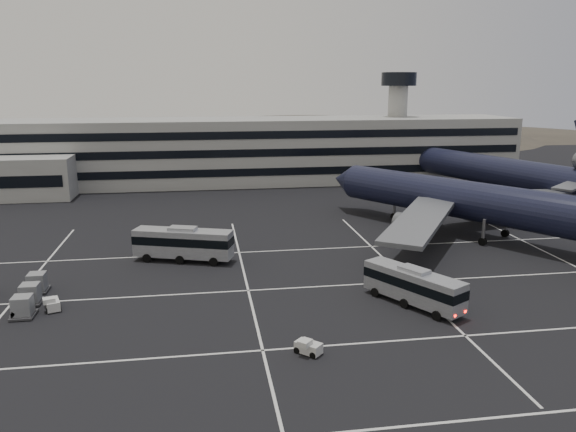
# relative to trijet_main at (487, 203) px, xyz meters

# --- Properties ---
(ground) EXTENTS (260.00, 260.00, 0.00)m
(ground) POSITION_rel_trijet_main_xyz_m (-29.05, -19.14, -5.25)
(ground) COLOR black
(ground) RESTS_ON ground
(lane_markings) EXTENTS (90.00, 55.62, 0.01)m
(lane_markings) POSITION_rel_trijet_main_xyz_m (-28.10, -18.42, -5.24)
(lane_markings) COLOR silver
(lane_markings) RESTS_ON ground
(terminal) EXTENTS (125.00, 26.00, 24.00)m
(terminal) POSITION_rel_trijet_main_xyz_m (-32.00, 52.00, 1.68)
(terminal) COLOR gray
(terminal) RESTS_ON ground
(hills) EXTENTS (352.00, 180.00, 44.00)m
(hills) POSITION_rel_trijet_main_xyz_m (-11.06, 150.86, -17.32)
(hills) COLOR #38332B
(hills) RESTS_ON ground
(trijet_main) EXTENTS (40.61, 50.76, 18.08)m
(trijet_main) POSITION_rel_trijet_main_xyz_m (0.00, 0.00, 0.00)
(trijet_main) COLOR black
(trijet_main) RESTS_ON ground
(trijet_far) EXTENTS (27.47, 55.90, 18.08)m
(trijet_far) POSITION_rel_trijet_main_xyz_m (15.60, 29.29, 0.18)
(trijet_far) COLOR black
(trijet_far) RESTS_ON ground
(bus_near) EXTENTS (7.81, 10.88, 3.92)m
(bus_near) POSITION_rel_trijet_main_xyz_m (-19.10, -21.68, -3.11)
(bus_near) COLOR gray
(bus_near) RESTS_ON ground
(bus_far) EXTENTS (12.62, 6.72, 4.37)m
(bus_far) POSITION_rel_trijet_main_xyz_m (-42.13, -3.54, -2.86)
(bus_far) COLOR gray
(bus_far) RESTS_ON ground
(tug_a) EXTENTS (1.99, 2.49, 1.41)m
(tug_a) POSITION_rel_trijet_main_xyz_m (-54.48, -17.41, -4.63)
(tug_a) COLOR silver
(tug_a) RESTS_ON ground
(tug_b) EXTENTS (2.42, 2.38, 1.37)m
(tug_b) POSITION_rel_trijet_main_xyz_m (-31.32, -30.29, -4.64)
(tug_b) COLOR silver
(tug_b) RESTS_ON ground
(uld_cluster) EXTENTS (8.33, 9.69, 2.08)m
(uld_cluster) POSITION_rel_trijet_main_xyz_m (-59.86, -15.57, -4.24)
(uld_cluster) COLOR #2D2D30
(uld_cluster) RESTS_ON ground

